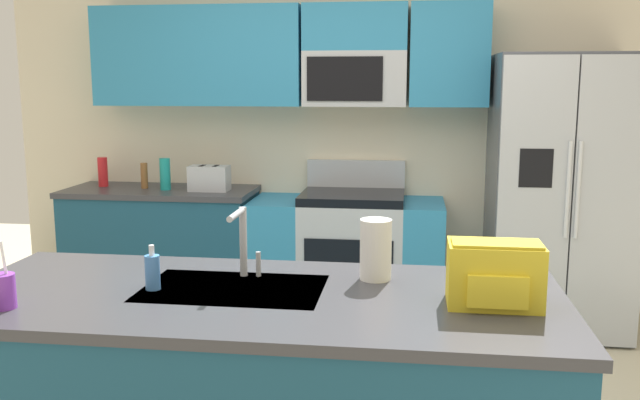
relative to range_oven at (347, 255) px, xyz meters
name	(u,v)px	position (x,y,z in m)	size (l,w,h in m)	color
kitchen_wall_unit	(332,109)	(-0.14, 0.28, 1.03)	(5.20, 0.43, 2.60)	beige
back_counter	(163,248)	(-1.38, 0.00, 0.01)	(1.38, 0.63, 0.90)	navy
range_oven	(347,255)	(0.00, 0.00, 0.00)	(1.36, 0.61, 1.10)	#B7BABF
refrigerator	(559,195)	(1.43, -0.07, 0.48)	(0.90, 0.76, 1.85)	#4C4F54
toaster	(209,178)	(-0.99, -0.05, 0.55)	(0.28, 0.16, 0.18)	#B7BABF
pepper_mill	(144,176)	(-1.49, 0.00, 0.55)	(0.05, 0.05, 0.19)	brown
bottle_red	(103,172)	(-1.84, 0.05, 0.57)	(0.07, 0.07, 0.22)	red
bottle_teal	(165,174)	(-1.32, -0.05, 0.57)	(0.08, 0.08, 0.23)	teal
sink_faucet	(243,236)	(-0.21, -2.19, 0.62)	(0.08, 0.21, 0.28)	#B7BABF
drink_cup_purple	(3,291)	(-0.93, -2.66, 0.52)	(0.08, 0.08, 0.24)	purple
soap_dispenser	(152,272)	(-0.51, -2.38, 0.53)	(0.06, 0.06, 0.17)	#4C8CD8
paper_towel_roll	(376,249)	(0.31, -2.14, 0.58)	(0.12, 0.12, 0.24)	white
backpack	(495,273)	(0.74, -2.41, 0.57)	(0.32, 0.22, 0.23)	yellow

